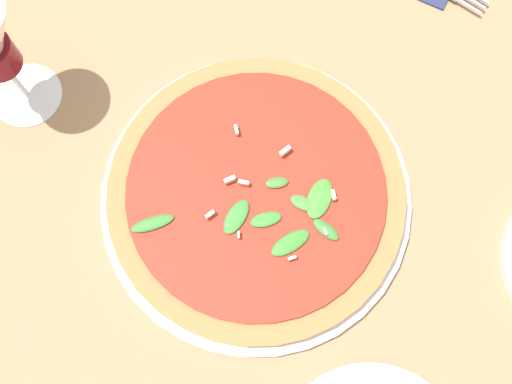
{
  "coord_description": "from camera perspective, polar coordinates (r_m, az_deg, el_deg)",
  "views": [
    {
      "loc": [
        0.09,
        -0.14,
        0.65
      ],
      "look_at": [
        0.04,
        0.03,
        0.03
      ],
      "focal_mm": 42.0,
      "sensor_mm": 36.0,
      "label": 1
    }
  ],
  "objects": [
    {
      "name": "ground_plane",
      "position": [
        0.67,
        -3.99,
        -2.59
      ],
      "size": [
        6.0,
        6.0,
        0.0
      ],
      "primitive_type": "plane",
      "color": "#9E7A56"
    },
    {
      "name": "pizza_arugula_main",
      "position": [
        0.66,
        0.01,
        -0.34
      ],
      "size": [
        0.34,
        0.34,
        0.05
      ],
      "color": "white",
      "rests_on": "ground_plane"
    }
  ]
}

